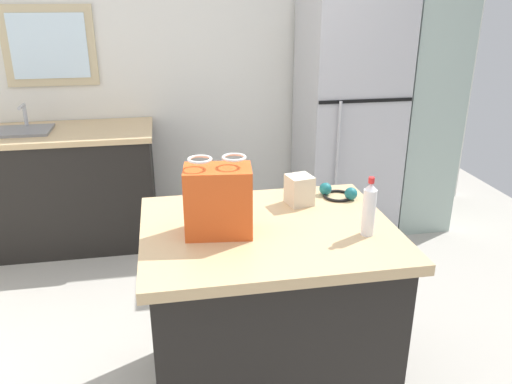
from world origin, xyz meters
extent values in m
plane|color=#ADA89E|center=(0.00, 0.00, 0.00)|extent=(6.13, 6.13, 0.00)
cube|color=silver|center=(0.00, 2.22, 1.32)|extent=(5.11, 0.10, 2.64)
cube|color=#CCB78C|center=(-1.05, 2.17, 1.49)|extent=(0.68, 0.04, 0.60)
cube|color=white|center=(-1.05, 2.15, 1.49)|extent=(0.56, 0.02, 0.48)
cube|color=black|center=(0.19, -0.07, 0.43)|extent=(1.04, 0.82, 0.86)
cube|color=tan|center=(0.19, -0.07, 0.88)|extent=(1.12, 0.90, 0.05)
cube|color=#B7B7BC|center=(1.23, 1.79, 0.92)|extent=(0.73, 0.71, 1.83)
cube|color=black|center=(1.23, 1.43, 1.14)|extent=(0.72, 0.01, 0.02)
cylinder|color=#B7B7BC|center=(1.03, 1.40, 0.73)|extent=(0.02, 0.02, 0.83)
cube|color=#9EB2A8|center=(1.84, 1.79, 1.05)|extent=(0.46, 0.68, 2.10)
cube|color=black|center=(-1.05, 1.83, 0.44)|extent=(1.40, 0.63, 0.88)
cube|color=tan|center=(-1.05, 1.83, 0.90)|extent=(1.44, 0.67, 0.04)
cube|color=slate|center=(-1.26, 1.83, 0.87)|extent=(0.40, 0.32, 0.14)
cylinder|color=#B7B7BC|center=(-1.26, 1.97, 1.01)|extent=(0.03, 0.03, 0.18)
cylinder|color=#B7B7BC|center=(-1.26, 1.90, 1.09)|extent=(0.02, 0.14, 0.02)
cube|color=#DB511E|center=(-0.03, -0.09, 1.05)|extent=(0.30, 0.21, 0.30)
torus|color=white|center=(-0.10, -0.09, 1.24)|extent=(0.11, 0.11, 0.01)
torus|color=white|center=(0.04, -0.09, 1.24)|extent=(0.11, 0.11, 0.01)
cube|color=beige|center=(0.39, 0.17, 0.98)|extent=(0.14, 0.14, 0.14)
cylinder|color=white|center=(0.59, -0.22, 1.01)|extent=(0.06, 0.06, 0.21)
cone|color=white|center=(0.59, -0.22, 1.13)|extent=(0.05, 0.05, 0.03)
cylinder|color=red|center=(0.59, -0.22, 1.15)|extent=(0.03, 0.03, 0.02)
torus|color=black|center=(0.61, 0.21, 0.91)|extent=(0.21, 0.21, 0.01)
sphere|color=#19666B|center=(0.66, 0.17, 0.94)|extent=(0.06, 0.06, 0.06)
sphere|color=#19666B|center=(0.56, 0.26, 0.94)|extent=(0.06, 0.06, 0.06)
camera|label=1|loc=(-0.23, -2.07, 1.87)|focal=35.85mm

